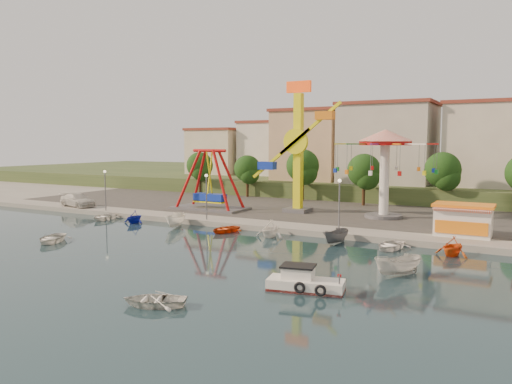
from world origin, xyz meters
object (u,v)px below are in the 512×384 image
Objects in this scene: wave_swinger at (385,153)px; van at (78,200)px; kamikaze_tower at (300,151)px; skiff at (398,265)px; rowboat_a at (51,238)px; cabin_motorboat at (304,283)px; pirate_ship_ride at (210,181)px.

wave_swinger reaches higher than van.
skiff is (17.58, -22.35, -7.65)m from kamikaze_tower.
rowboat_a is 22.75m from van.
cabin_motorboat is (13.11, -28.77, -7.95)m from kamikaze_tower.
pirate_ship_ride is 2.43× the size of rowboat_a.
cabin_motorboat is (24.80, -25.65, -3.93)m from pirate_ship_ride.
wave_swinger is 2.24× the size of cabin_motorboat.
pirate_ship_ride is 23.66m from rowboat_a.
kamikaze_tower reaches higher than rowboat_a.
skiff is at bearing -33.30° from pirate_ship_ride.
wave_swinger is 37.30m from rowboat_a.
skiff reaches higher than rowboat_a.
cabin_motorboat reaches higher than skiff.
kamikaze_tower reaches higher than pirate_ship_ride.
skiff is (29.27, -19.22, -3.64)m from pirate_ship_ride.
pirate_ship_ride is at bearing 58.14° from rowboat_a.
wave_swinger is 2.96× the size of skiff.
cabin_motorboat is 0.84× the size of van.
pirate_ship_ride is 1.94× the size of cabin_motorboat.
kamikaze_tower reaches higher than van.
pirate_ship_ride is at bearing -165.04° from kamikaze_tower.
rowboat_a is 31.87m from skiff.
rowboat_a is (-14.04, -26.33, -7.98)m from kamikaze_tower.
kamikaze_tower is 2.68× the size of van.
cabin_motorboat is at bearing -65.51° from kamikaze_tower.
rowboat_a is at bearing -127.08° from van.
rowboat_a is at bearing -132.19° from wave_swinger.
kamikaze_tower reaches higher than skiff.
van is at bearing -161.92° from kamikaze_tower.
pirate_ship_ride is at bearing -170.21° from wave_swinger.
rowboat_a is 0.67× the size of van.
wave_swinger is at bearing 3.82° from kamikaze_tower.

